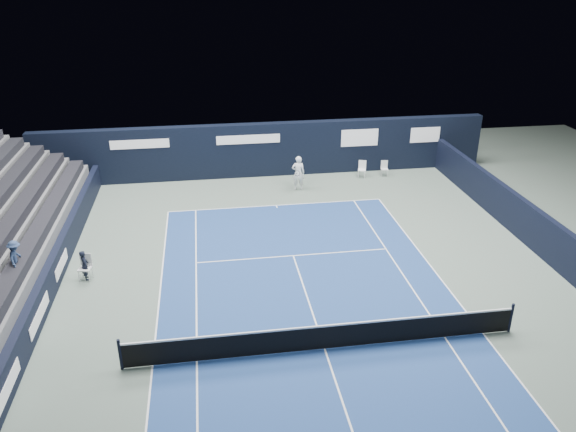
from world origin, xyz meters
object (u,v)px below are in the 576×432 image
object	(u,v)px
line_judge_chair	(85,265)
tennis_net	(325,336)
folding_chair_back_b	(384,167)
tennis_player	(298,173)
folding_chair_back_a	(362,168)

from	to	relation	value
line_judge_chair	tennis_net	world-z (taller)	tennis_net
folding_chair_back_b	tennis_player	bearing A→B (deg)	-158.15
folding_chair_back_a	tennis_player	bearing A→B (deg)	-141.71
tennis_player	folding_chair_back_b	bearing A→B (deg)	14.90
tennis_net	tennis_player	size ratio (longest dim) A/B	6.70
folding_chair_back_b	line_judge_chair	world-z (taller)	line_judge_chair
folding_chair_back_b	tennis_net	bearing A→B (deg)	-107.11
folding_chair_back_a	folding_chair_back_b	size ratio (longest dim) A/B	1.09
folding_chair_back_a	tennis_net	size ratio (longest dim) A/B	0.08
folding_chair_back_b	folding_chair_back_a	bearing A→B (deg)	-171.83
folding_chair_back_a	tennis_net	xyz separation A→B (m)	(-5.49, -15.31, -0.05)
folding_chair_back_a	folding_chair_back_b	distance (m)	1.36
folding_chair_back_a	folding_chair_back_b	world-z (taller)	folding_chair_back_a
folding_chair_back_a	folding_chair_back_b	xyz separation A→B (m)	(1.36, 0.03, -0.05)
folding_chair_back_b	tennis_player	size ratio (longest dim) A/B	0.47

